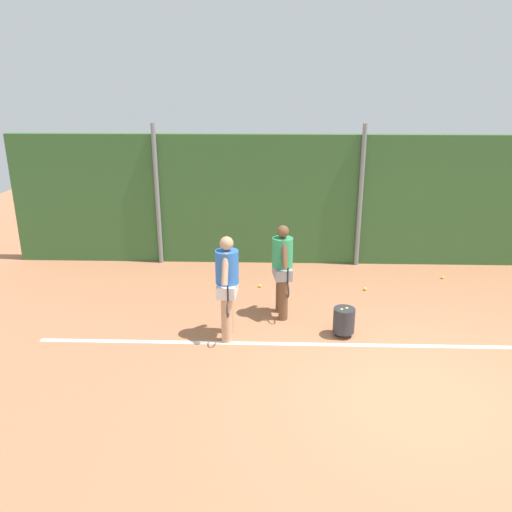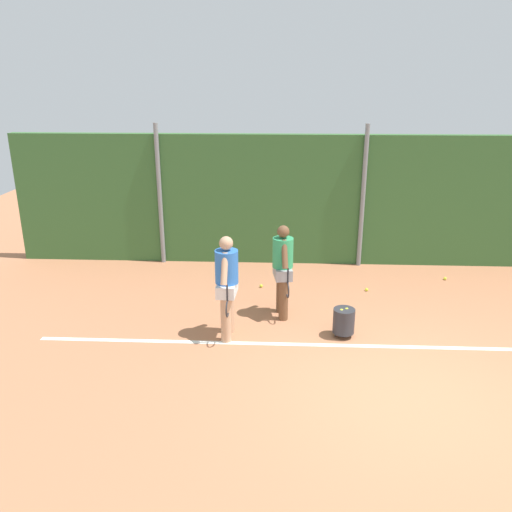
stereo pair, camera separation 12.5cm
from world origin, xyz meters
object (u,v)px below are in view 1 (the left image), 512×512
at_px(player_midcourt, 282,266).
at_px(tennis_ball_0, 442,277).
at_px(tennis_ball_4, 260,286).
at_px(tennis_ball_7, 217,267).
at_px(ball_hopper, 344,320).
at_px(player_foreground_near, 227,282).
at_px(tennis_ball_6, 365,289).

bearing_deg(player_midcourt, tennis_ball_0, 110.33).
height_order(tennis_ball_4, tennis_ball_7, same).
xyz_separation_m(ball_hopper, tennis_ball_0, (2.48, 2.68, -0.26)).
xyz_separation_m(player_foreground_near, tennis_ball_0, (4.40, 2.77, -0.95)).
xyz_separation_m(player_foreground_near, player_midcourt, (0.90, 0.85, -0.03)).
bearing_deg(player_foreground_near, tennis_ball_0, 125.25).
height_order(player_foreground_near, ball_hopper, player_foreground_near).
bearing_deg(tennis_ball_6, ball_hopper, -109.37).
bearing_deg(tennis_ball_0, player_midcourt, -151.31).
xyz_separation_m(tennis_ball_6, tennis_ball_7, (-3.15, 1.21, 0.00)).
distance_m(player_foreground_near, tennis_ball_6, 3.48).
bearing_deg(tennis_ball_4, tennis_ball_6, -2.53).
xyz_separation_m(player_foreground_near, tennis_ball_4, (0.48, 2.16, -0.95)).
bearing_deg(tennis_ball_7, ball_hopper, -52.39).
bearing_deg(player_foreground_near, ball_hopper, 95.61).
height_order(tennis_ball_0, tennis_ball_4, same).
xyz_separation_m(ball_hopper, tennis_ball_6, (0.70, 1.98, -0.26)).
distance_m(ball_hopper, tennis_ball_6, 2.12).
bearing_deg(tennis_ball_7, player_midcourt, -59.38).
xyz_separation_m(player_midcourt, tennis_ball_0, (3.50, 1.92, -0.92)).
xyz_separation_m(player_midcourt, tennis_ball_7, (-1.43, 2.42, -0.92)).
xyz_separation_m(ball_hopper, tennis_ball_7, (-2.46, 3.19, -0.26)).
distance_m(tennis_ball_4, tennis_ball_6, 2.15).
distance_m(player_foreground_near, tennis_ball_0, 5.29).
relative_size(player_midcourt, tennis_ball_6, 25.78).
height_order(player_midcourt, tennis_ball_6, player_midcourt).
bearing_deg(player_midcourt, tennis_ball_4, -170.26).
height_order(tennis_ball_0, tennis_ball_7, same).
height_order(player_foreground_near, tennis_ball_6, player_foreground_near).
relative_size(tennis_ball_4, tennis_ball_7, 1.00).
relative_size(ball_hopper, tennis_ball_4, 7.78).
distance_m(player_midcourt, tennis_ball_7, 2.96).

